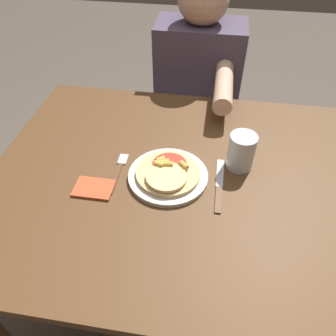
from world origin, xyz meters
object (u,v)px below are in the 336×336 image
(plate, at_px, (168,176))
(drinking_glass, at_px, (241,151))
(person_diner, at_px, (198,86))
(pizza, at_px, (168,172))
(dining_table, at_px, (182,199))
(fork, at_px, (119,170))
(knife, at_px, (219,186))

(plate, relative_size, drinking_glass, 2.08)
(plate, distance_m, person_diner, 0.70)
(pizza, bearing_deg, plate, 73.30)
(dining_table, xyz_separation_m, plate, (-0.04, -0.01, 0.11))
(fork, height_order, person_diner, person_diner)
(person_diner, bearing_deg, drinking_glass, -73.41)
(plate, xyz_separation_m, drinking_glass, (0.21, 0.09, 0.05))
(pizza, relative_size, knife, 0.89)
(plate, bearing_deg, dining_table, 13.74)
(dining_table, xyz_separation_m, person_diner, (-0.01, 0.68, 0.03))
(plate, height_order, fork, plate)
(person_diner, bearing_deg, fork, -105.50)
(pizza, relative_size, drinking_glass, 1.67)
(plate, distance_m, pizza, 0.02)
(dining_table, height_order, plate, plate)
(fork, relative_size, knife, 0.80)
(plate, height_order, person_diner, person_diner)
(dining_table, relative_size, person_diner, 1.02)
(plate, bearing_deg, person_diner, 87.21)
(dining_table, bearing_deg, person_diner, 90.90)
(fork, bearing_deg, pizza, -3.08)
(knife, bearing_deg, dining_table, 168.33)
(dining_table, xyz_separation_m, drinking_glass, (0.17, 0.08, 0.16))
(plate, bearing_deg, drinking_glass, 22.41)
(drinking_glass, bearing_deg, dining_table, -155.47)
(dining_table, distance_m, plate, 0.12)
(pizza, xyz_separation_m, drinking_glass, (0.21, 0.09, 0.03))
(pizza, distance_m, knife, 0.16)
(drinking_glass, bearing_deg, pizza, -156.97)
(plate, height_order, pizza, pizza)
(plate, bearing_deg, pizza, -106.70)
(pizza, xyz_separation_m, fork, (-0.16, 0.01, -0.02))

